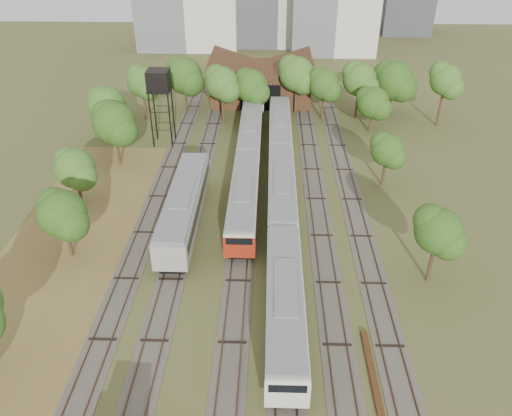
{
  "coord_description": "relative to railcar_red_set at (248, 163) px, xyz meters",
  "views": [
    {
      "loc": [
        0.63,
        -23.72,
        28.84
      ],
      "look_at": [
        -0.65,
        18.82,
        2.5
      ],
      "focal_mm": 35.0,
      "sensor_mm": 36.0,
      "label": 1
    }
  ],
  "objects": [
    {
      "name": "tree_band_right",
      "position": [
        16.79,
        0.26,
        2.76
      ],
      "size": [
        5.28,
        37.92,
        7.3
      ],
      "color": "#382616",
      "rests_on": "ground"
    },
    {
      "name": "railcar_red_set",
      "position": [
        0.0,
        0.0,
        0.0
      ],
      "size": [
        2.94,
        34.58,
        3.63
      ],
      "color": "black",
      "rests_on": "ground"
    },
    {
      "name": "rail_pile_far",
      "position": [
        10.2,
        -29.31,
        -1.79
      ],
      "size": [
        0.48,
        7.64,
        0.25
      ],
      "primitive_type": "cube",
      "color": "#502F17",
      "rests_on": "ground"
    },
    {
      "name": "dry_grass_patch",
      "position": [
        -16.0,
        -22.04,
        -1.9
      ],
      "size": [
        14.0,
        60.0,
        0.04
      ],
      "primitive_type": "cube",
      "color": "brown",
      "rests_on": "ground"
    },
    {
      "name": "tracks",
      "position": [
        1.33,
        -5.04,
        -1.88
      ],
      "size": [
        24.6,
        80.0,
        0.19
      ],
      "color": "#4C473D",
      "rests_on": "ground"
    },
    {
      "name": "tree_band_far",
      "position": [
        6.1,
        20.12,
        3.89
      ],
      "size": [
        48.61,
        10.21,
        9.17
      ],
      "color": "#382616",
      "rests_on": "ground"
    },
    {
      "name": "railcar_rear",
      "position": [
        0.0,
        27.25,
        0.22
      ],
      "size": [
        3.27,
        16.08,
        4.05
      ],
      "color": "black",
      "rests_on": "ground"
    },
    {
      "name": "maintenance_shed",
      "position": [
        1.0,
        27.93,
        1.0
      ],
      "size": [
        16.45,
        11.55,
        7.58
      ],
      "color": "#3A1C15",
      "rests_on": "ground"
    },
    {
      "name": "tree_band_left",
      "position": [
        -17.7,
        -9.74,
        3.29
      ],
      "size": [
        8.64,
        54.69,
        8.28
      ],
      "color": "#382616",
      "rests_on": "ground"
    },
    {
      "name": "old_grey_coach",
      "position": [
        -6.0,
        -10.53,
        0.25
      ],
      "size": [
        3.2,
        18.0,
        3.97
      ],
      "color": "black",
      "rests_on": "ground"
    },
    {
      "name": "water_tower",
      "position": [
        -11.98,
        9.66,
        6.69
      ],
      "size": [
        2.95,
        2.95,
        10.22
      ],
      "color": "black",
      "rests_on": "ground"
    },
    {
      "name": "railcar_green_set",
      "position": [
        4.0,
        -7.06,
        0.02
      ],
      "size": [
        2.97,
        52.07,
        3.67
      ],
      "color": "black",
      "rests_on": "ground"
    },
    {
      "name": "ground",
      "position": [
        2.0,
        -30.04,
        -1.92
      ],
      "size": [
        240.0,
        240.0,
        0.0
      ],
      "primitive_type": "plane",
      "color": "#475123",
      "rests_on": "ground"
    }
  ]
}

